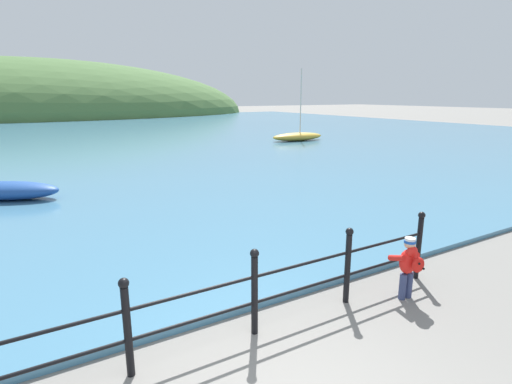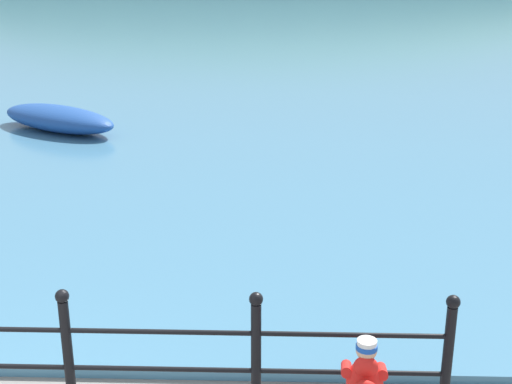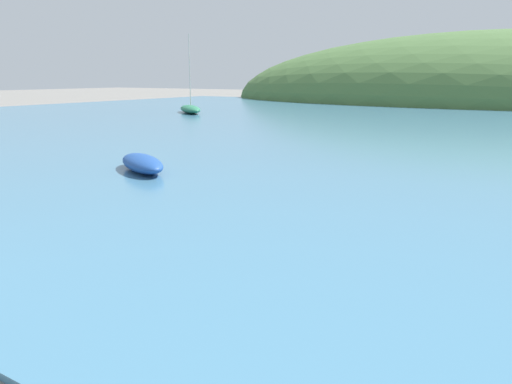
# 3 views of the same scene
# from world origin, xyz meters

# --- Properties ---
(water) EXTENTS (80.00, 60.00, 0.10)m
(water) POSITION_xyz_m (0.00, 32.00, 0.05)
(water) COLOR teal
(water) RESTS_ON ground
(far_hillside) EXTENTS (69.76, 38.37, 17.10)m
(far_hillside) POSITION_xyz_m (0.00, 68.47, 0.00)
(far_hillside) COLOR #476B38
(far_hillside) RESTS_ON ground
(boat_twin_mast) EXTENTS (3.17, 2.44, 0.53)m
(boat_twin_mast) POSITION_xyz_m (-2.38, 11.05, 0.37)
(boat_twin_mast) COLOR #1E4793
(boat_twin_mast) RESTS_ON water
(boat_nearest_quay) EXTENTS (4.87, 4.40, 6.36)m
(boat_nearest_quay) POSITION_xyz_m (-17.95, 32.34, 0.45)
(boat_nearest_quay) COLOR #287551
(boat_nearest_quay) RESTS_ON water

